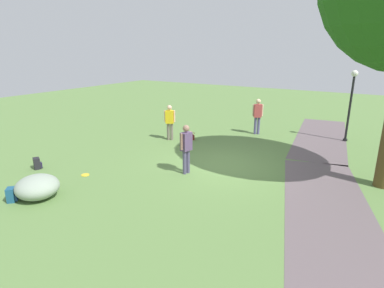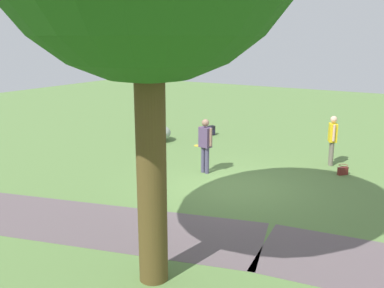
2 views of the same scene
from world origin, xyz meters
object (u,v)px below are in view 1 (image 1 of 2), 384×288
at_px(lamp_post, 351,98).
at_px(woman_with_handbag, 170,120).
at_px(backpack_by_boulder, 12,195).
at_px(lawn_boulder, 37,187).
at_px(man_near_boulder, 258,114).
at_px(handbag_on_grass, 192,137).
at_px(passerby_on_path, 186,146).
at_px(spare_backpack_on_lawn, 37,163).
at_px(frisbee_on_grass, 85,175).

distance_m(lamp_post, woman_with_handbag, 8.19).
bearing_deg(backpack_by_boulder, lawn_boulder, 141.05).
relative_size(lawn_boulder, backpack_by_boulder, 3.91).
bearing_deg(man_near_boulder, backpack_by_boulder, -17.12).
relative_size(lamp_post, lawn_boulder, 2.05).
bearing_deg(backpack_by_boulder, handbag_on_grass, 172.86).
height_order(woman_with_handbag, handbag_on_grass, woman_with_handbag).
distance_m(passerby_on_path, spare_backpack_on_lawn, 5.37).
height_order(lawn_boulder, handbag_on_grass, lawn_boulder).
height_order(lamp_post, woman_with_handbag, lamp_post).
xyz_separation_m(lamp_post, spare_backpack_on_lawn, (9.58, -8.88, -1.80)).
relative_size(lawn_boulder, spare_backpack_on_lawn, 3.91).
bearing_deg(lawn_boulder, lamp_post, 148.38).
relative_size(lamp_post, backpack_by_boulder, 8.00).
distance_m(lawn_boulder, spare_backpack_on_lawn, 2.54).
relative_size(lawn_boulder, man_near_boulder, 0.89).
bearing_deg(passerby_on_path, lamp_post, 150.02).
distance_m(woman_with_handbag, spare_backpack_on_lawn, 5.86).
bearing_deg(frisbee_on_grass, man_near_boulder, 159.68).
height_order(lawn_boulder, man_near_boulder, man_near_boulder).
height_order(lamp_post, handbag_on_grass, lamp_post).
distance_m(lawn_boulder, frisbee_on_grass, 1.88).
relative_size(man_near_boulder, spare_backpack_on_lawn, 4.40).
xyz_separation_m(man_near_boulder, spare_backpack_on_lawn, (8.61, -4.95, -0.84)).
bearing_deg(backpack_by_boulder, spare_backpack_on_lawn, -137.91).
bearing_deg(frisbee_on_grass, woman_with_handbag, -179.25).
xyz_separation_m(lamp_post, lawn_boulder, (10.96, -6.75, -1.66)).
bearing_deg(spare_backpack_on_lawn, passerby_on_path, 116.87).
xyz_separation_m(lawn_boulder, passerby_on_path, (-3.77, 2.60, 0.65)).
bearing_deg(spare_backpack_on_lawn, lamp_post, 137.18).
bearing_deg(man_near_boulder, spare_backpack_on_lawn, -29.89).
relative_size(passerby_on_path, frisbee_on_grass, 6.33).
relative_size(handbag_on_grass, frisbee_on_grass, 1.43).
xyz_separation_m(lamp_post, handbag_on_grass, (3.50, -6.17, -1.85)).
relative_size(lawn_boulder, woman_with_handbag, 0.96).
relative_size(man_near_boulder, handbag_on_grass, 4.61).
xyz_separation_m(lamp_post, frisbee_on_grass, (9.12, -6.95, -1.98)).
height_order(passerby_on_path, spare_backpack_on_lawn, passerby_on_path).
bearing_deg(backpack_by_boulder, passerby_on_path, 144.85).
bearing_deg(man_near_boulder, lamp_post, 103.95).
distance_m(handbag_on_grass, frisbee_on_grass, 5.68).
bearing_deg(lawn_boulder, handbag_on_grass, 175.57).
xyz_separation_m(man_near_boulder, frisbee_on_grass, (8.15, -3.02, -1.02)).
bearing_deg(handbag_on_grass, backpack_by_boulder, -7.14).
relative_size(lawn_boulder, handbag_on_grass, 4.09).
relative_size(lawn_boulder, passerby_on_path, 0.92).
height_order(lawn_boulder, woman_with_handbag, woman_with_handbag).
bearing_deg(man_near_boulder, frisbee_on_grass, -20.32).
distance_m(passerby_on_path, frisbee_on_grass, 3.55).
xyz_separation_m(lamp_post, man_near_boulder, (0.98, -3.94, -0.97)).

